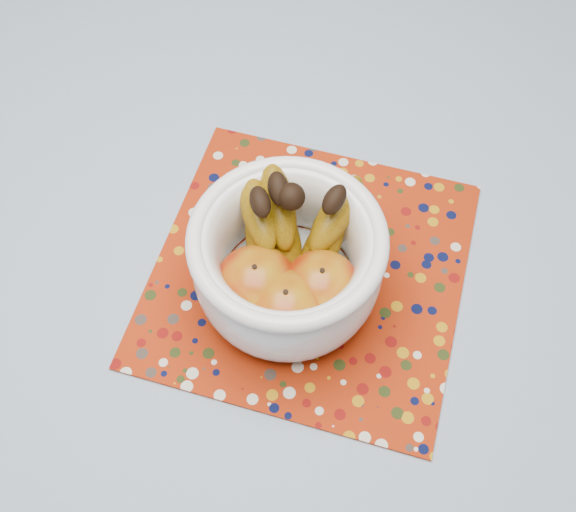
{
  "coord_description": "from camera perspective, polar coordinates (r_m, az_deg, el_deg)",
  "views": [
    {
      "loc": [
        0.13,
        -0.47,
        1.43
      ],
      "look_at": [
        0.09,
        -0.13,
        0.83
      ],
      "focal_mm": 42.0,
      "sensor_mm": 36.0,
      "label": 1
    }
  ],
  "objects": [
    {
      "name": "fruit_bowl",
      "position": [
        0.69,
        0.05,
        -0.03
      ],
      "size": [
        0.21,
        0.21,
        0.15
      ],
      "color": "white",
      "rests_on": "placemat"
    },
    {
      "name": "placemat",
      "position": [
        0.76,
        1.78,
        -1.33
      ],
      "size": [
        0.39,
        0.39,
        0.0
      ],
      "primitive_type": "cube",
      "rotation": [
        0.0,
        0.0,
        -0.17
      ],
      "color": "#932208",
      "rests_on": "tablecloth"
    },
    {
      "name": "table",
      "position": [
        0.9,
        -5.05,
        2.65
      ],
      "size": [
        1.2,
        1.2,
        0.75
      ],
      "color": "brown",
      "rests_on": "ground"
    },
    {
      "name": "tablecloth",
      "position": [
        0.84,
        -5.48,
        5.66
      ],
      "size": [
        1.32,
        1.32,
        0.01
      ],
      "primitive_type": "cube",
      "color": "#647FA7",
      "rests_on": "table"
    }
  ]
}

